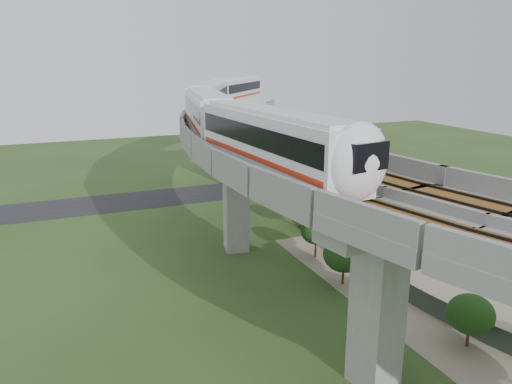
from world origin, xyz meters
TOP-DOWN VIEW (x-y plane):
  - ground at (0.00, 0.00)m, footprint 160.00×160.00m
  - dirt_lot at (14.00, -2.00)m, footprint 18.00×26.00m
  - asphalt_road at (0.00, 30.00)m, footprint 60.00×8.00m
  - viaduct at (3.84, 0.00)m, footprint 19.58×73.98m
  - metro_train at (3.03, 17.67)m, footprint 21.76×58.50m
  - fence at (9.75, 0.00)m, footprint 3.87×38.73m
  - tree_0 at (11.14, 23.03)m, footprint 2.08×2.08m
  - tree_1 at (8.95, 13.50)m, footprint 2.52×2.52m
  - tree_2 at (6.54, 5.88)m, footprint 2.67×2.67m
  - tree_3 at (5.90, 0.46)m, footprint 3.18×3.18m
  - tree_4 at (8.18, -9.79)m, footprint 2.78×2.78m
  - car_red at (16.95, 1.24)m, footprint 3.88×2.45m
  - car_dark at (15.17, 7.68)m, footprint 4.48×3.08m

SIDE VIEW (x-z plane):
  - ground at x=0.00m, z-range 0.00..0.00m
  - asphalt_road at x=0.00m, z-range 0.00..0.03m
  - dirt_lot at x=14.00m, z-range 0.00..0.04m
  - car_dark at x=15.17m, z-range 0.04..1.25m
  - car_red at x=16.95m, z-range 0.04..1.25m
  - fence at x=9.75m, z-range 0.00..1.50m
  - tree_4 at x=8.18m, z-range 0.51..3.88m
  - tree_0 at x=11.14m, z-range 0.67..3.80m
  - tree_1 at x=8.95m, z-range 0.64..4.08m
  - tree_2 at x=6.54m, z-range 0.65..4.24m
  - tree_3 at x=5.90m, z-range 0.55..4.37m
  - viaduct at x=3.84m, z-range 3.35..14.75m
  - metro_train at x=3.03m, z-range 10.49..14.13m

